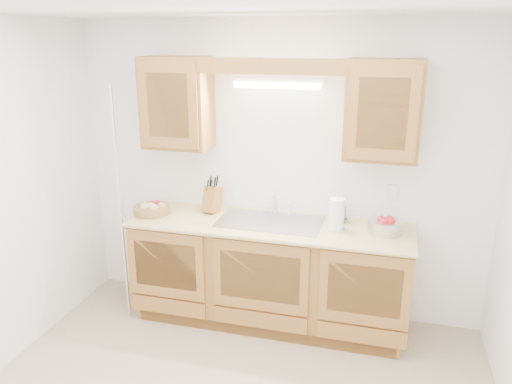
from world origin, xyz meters
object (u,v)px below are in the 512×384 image
(apple_bowl, at_px, (385,226))
(fruit_basket, at_px, (152,208))
(paper_towel, at_px, (337,214))
(knife_block, at_px, (212,199))

(apple_bowl, bearing_deg, fruit_basket, -178.11)
(fruit_basket, xyz_separation_m, apple_bowl, (1.94, 0.06, 0.02))
(fruit_basket, distance_m, paper_towel, 1.57)
(fruit_basket, relative_size, knife_block, 1.10)
(knife_block, height_order, paper_towel, knife_block)
(paper_towel, bearing_deg, fruit_basket, -178.79)
(paper_towel, bearing_deg, apple_bowl, 4.74)
(paper_towel, bearing_deg, knife_block, 172.71)
(paper_towel, xyz_separation_m, apple_bowl, (0.37, 0.03, -0.07))
(fruit_basket, xyz_separation_m, knife_block, (0.49, 0.17, 0.07))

